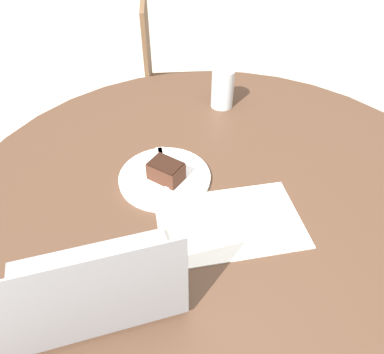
% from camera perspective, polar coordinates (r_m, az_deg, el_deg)
% --- Properties ---
extents(ground_plane, '(12.00, 12.00, 0.00)m').
position_cam_1_polar(ground_plane, '(1.54, 2.92, -21.75)').
color(ground_plane, '#B7AD9E').
extents(dining_table, '(1.38, 1.38, 0.70)m').
position_cam_1_polar(dining_table, '(1.04, 4.04, -7.69)').
color(dining_table, '#4C3323').
rests_on(dining_table, ground_plane).
extents(chair, '(0.53, 0.53, 0.90)m').
position_cam_1_polar(chair, '(1.87, -2.24, 13.16)').
color(chair, brown).
rests_on(chair, ground_plane).
extents(paper_document, '(0.38, 0.29, 0.00)m').
position_cam_1_polar(paper_document, '(0.90, 5.75, -6.88)').
color(paper_document, white).
rests_on(paper_document, dining_table).
extents(plate, '(0.24, 0.24, 0.01)m').
position_cam_1_polar(plate, '(1.00, -4.17, -0.08)').
color(plate, white).
rests_on(plate, dining_table).
extents(cake_slice, '(0.10, 0.10, 0.05)m').
position_cam_1_polar(cake_slice, '(0.97, -3.99, 0.94)').
color(cake_slice, '#472619').
rests_on(cake_slice, plate).
extents(fork, '(0.06, 0.17, 0.00)m').
position_cam_1_polar(fork, '(1.04, -4.52, 2.18)').
color(fork, silver).
rests_on(fork, plate).
extents(water_glass, '(0.07, 0.07, 0.13)m').
position_cam_1_polar(water_glass, '(1.27, 4.68, 13.32)').
color(water_glass, silver).
rests_on(water_glass, dining_table).
extents(laptop, '(0.36, 0.25, 0.24)m').
position_cam_1_polar(laptop, '(0.76, -15.12, -16.36)').
color(laptop, gray).
rests_on(laptop, dining_table).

